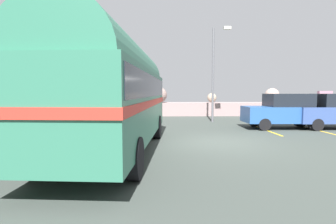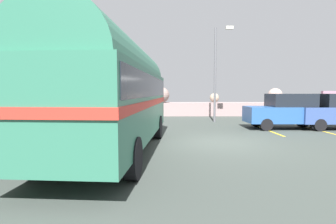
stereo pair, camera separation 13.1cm
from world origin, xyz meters
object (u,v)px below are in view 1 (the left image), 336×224
Objects in this scene: parked_car_middle at (334,111)px; lamp_post at (215,69)px; vintage_coach at (115,89)px; parked_car_nearest at (284,111)px.

lamp_post reaches higher than parked_car_middle.
parked_car_middle is at bearing 30.47° from vintage_coach.
parked_car_middle is (10.63, 5.19, -1.08)m from vintage_coach.
vintage_coach is at bearing -120.32° from lamp_post.
parked_car_nearest and parked_car_middle have the same top height.
vintage_coach is 9.70m from parked_car_nearest.
parked_car_nearest is 2.60m from parked_car_middle.
lamp_post is at bearing 60.29° from parked_car_middle.
vintage_coach is at bearing 115.51° from parked_car_middle.
parked_car_middle is 7.00m from lamp_post.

